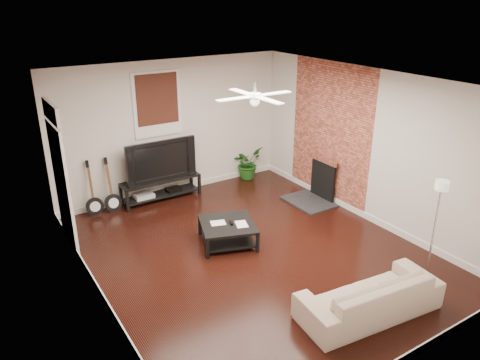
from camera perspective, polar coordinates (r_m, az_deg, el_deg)
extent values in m
cube|color=black|center=(7.73, 1.61, -8.87)|extent=(5.00, 6.00, 0.01)
cube|color=white|center=(6.74, 1.87, 12.01)|extent=(5.00, 6.00, 0.01)
cube|color=silver|center=(9.62, -8.39, 6.31)|extent=(5.00, 0.01, 2.80)
cube|color=silver|center=(5.17, 20.94, -9.43)|extent=(5.00, 0.01, 2.80)
cube|color=silver|center=(6.18, -17.90, -3.71)|extent=(0.01, 6.00, 2.80)
cube|color=silver|center=(8.69, 15.55, 4.02)|extent=(0.01, 6.00, 2.80)
cube|color=brown|center=(9.35, 11.02, 5.67)|extent=(0.02, 2.20, 2.80)
cube|color=black|center=(9.47, 9.33, -0.03)|extent=(0.80, 1.10, 0.92)
cube|color=#3E1A10|center=(9.34, -10.19, 9.21)|extent=(1.00, 0.06, 1.30)
cube|color=white|center=(7.97, -21.19, 0.52)|extent=(0.08, 1.00, 2.50)
cube|color=black|center=(9.66, -9.73, -1.09)|extent=(1.63, 0.44, 0.46)
imported|color=black|center=(9.44, -10.02, 2.58)|extent=(1.46, 0.19, 0.84)
cube|color=black|center=(7.91, -1.54, -6.58)|extent=(1.13, 1.13, 0.37)
imported|color=tan|center=(6.49, 15.73, -13.52)|extent=(2.02, 0.97, 0.57)
imported|color=#1C5217|center=(10.58, 0.93, 2.13)|extent=(0.83, 0.79, 0.73)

